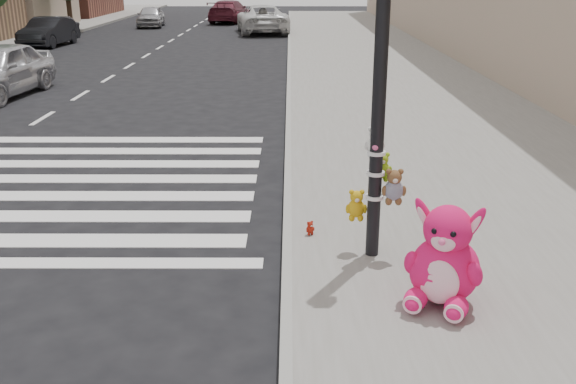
# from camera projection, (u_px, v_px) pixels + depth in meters

# --- Properties ---
(ground) EXTENTS (120.00, 120.00, 0.00)m
(ground) POSITION_uv_depth(u_px,v_px,m) (129.00, 343.00, 6.30)
(ground) COLOR black
(ground) RESTS_ON ground
(sidewalk_near) EXTENTS (7.00, 80.00, 0.14)m
(sidewalk_near) POSITION_uv_depth(u_px,v_px,m) (429.00, 116.00, 15.70)
(sidewalk_near) COLOR slate
(sidewalk_near) RESTS_ON ground
(curb_edge) EXTENTS (0.12, 80.00, 0.15)m
(curb_edge) POSITION_uv_depth(u_px,v_px,m) (289.00, 116.00, 15.71)
(curb_edge) COLOR gray
(curb_edge) RESTS_ON ground
(signal_pole) EXTENTS (0.71, 0.49, 4.00)m
(signal_pole) POSITION_uv_depth(u_px,v_px,m) (379.00, 126.00, 7.42)
(signal_pole) COLOR black
(signal_pole) RESTS_ON sidewalk_near
(pink_bunny) EXTENTS (0.98, 1.04, 1.15)m
(pink_bunny) POSITION_uv_depth(u_px,v_px,m) (444.00, 263.00, 6.63)
(pink_bunny) COLOR #EA135E
(pink_bunny) RESTS_ON sidewalk_near
(red_teddy) EXTENTS (0.16, 0.15, 0.19)m
(red_teddy) POSITION_uv_depth(u_px,v_px,m) (310.00, 228.00, 8.48)
(red_teddy) COLOR #9E1D0F
(red_teddy) RESTS_ON sidewalk_near
(car_dark_far) EXTENTS (1.74, 4.17, 1.34)m
(car_dark_far) POSITION_uv_depth(u_px,v_px,m) (49.00, 32.00, 30.22)
(car_dark_far) COLOR black
(car_dark_far) RESTS_ON ground
(car_white_near) EXTENTS (3.35, 5.96, 1.57)m
(car_white_near) POSITION_uv_depth(u_px,v_px,m) (262.00, 19.00, 36.34)
(car_white_near) COLOR silver
(car_white_near) RESTS_ON ground
(car_maroon_near) EXTENTS (2.84, 5.37, 1.48)m
(car_maroon_near) POSITION_uv_depth(u_px,v_px,m) (230.00, 11.00, 43.48)
(car_maroon_near) COLOR #531725
(car_maroon_near) RESTS_ON ground
(car_silver_deep) EXTENTS (1.87, 3.92, 1.29)m
(car_silver_deep) POSITION_uv_depth(u_px,v_px,m) (151.00, 16.00, 40.31)
(car_silver_deep) COLOR #A7A7AC
(car_silver_deep) RESTS_ON ground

